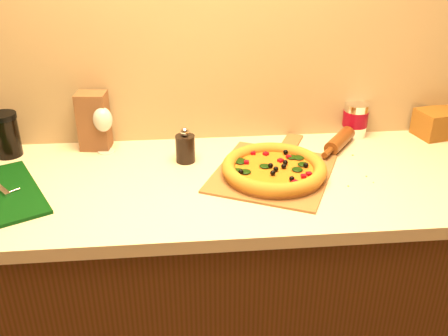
{
  "coord_description": "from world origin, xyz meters",
  "views": [
    {
      "loc": [
        -0.1,
        0.03,
        1.64
      ],
      "look_at": [
        0.02,
        1.38,
        0.96
      ],
      "focal_mm": 40.0,
      "sensor_mm": 36.0,
      "label": 1
    }
  ],
  "objects_px": {
    "pizza": "(274,169)",
    "wine_glass": "(103,121)",
    "rolling_pin": "(343,137)",
    "pepper_grinder": "(185,148)",
    "dark_jar": "(5,135)",
    "coffee_canister": "(355,119)",
    "pizza_peel": "(274,171)"
  },
  "relations": [
    {
      "from": "rolling_pin",
      "to": "coffee_canister",
      "type": "relative_size",
      "value": 2.46
    },
    {
      "from": "pizza_peel",
      "to": "dark_jar",
      "type": "bearing_deg",
      "value": -168.15
    },
    {
      "from": "wine_glass",
      "to": "pizza_peel",
      "type": "bearing_deg",
      "value": -20.7
    },
    {
      "from": "pizza_peel",
      "to": "pizza",
      "type": "xyz_separation_m",
      "value": [
        -0.01,
        -0.03,
        0.03
      ]
    },
    {
      "from": "pizza",
      "to": "dark_jar",
      "type": "distance_m",
      "value": 0.92
    },
    {
      "from": "pizza_peel",
      "to": "pepper_grinder",
      "type": "distance_m",
      "value": 0.31
    },
    {
      "from": "pizza",
      "to": "pepper_grinder",
      "type": "relative_size",
      "value": 2.69
    },
    {
      "from": "pizza_peel",
      "to": "dark_jar",
      "type": "distance_m",
      "value": 0.92
    },
    {
      "from": "coffee_canister",
      "to": "wine_glass",
      "type": "distance_m",
      "value": 0.92
    },
    {
      "from": "pepper_grinder",
      "to": "dark_jar",
      "type": "height_order",
      "value": "dark_jar"
    },
    {
      "from": "rolling_pin",
      "to": "coffee_canister",
      "type": "distance_m",
      "value": 0.1
    },
    {
      "from": "pizza",
      "to": "rolling_pin",
      "type": "relative_size",
      "value": 1.07
    },
    {
      "from": "pizza",
      "to": "wine_glass",
      "type": "bearing_deg",
      "value": 156.03
    },
    {
      "from": "pepper_grinder",
      "to": "rolling_pin",
      "type": "bearing_deg",
      "value": 9.29
    },
    {
      "from": "coffee_canister",
      "to": "dark_jar",
      "type": "bearing_deg",
      "value": -177.28
    },
    {
      "from": "coffee_canister",
      "to": "pizza_peel",
      "type": "bearing_deg",
      "value": -142.52
    },
    {
      "from": "rolling_pin",
      "to": "dark_jar",
      "type": "relative_size",
      "value": 2.02
    },
    {
      "from": "pizza",
      "to": "rolling_pin",
      "type": "xyz_separation_m",
      "value": [
        0.3,
        0.24,
        -0.0
      ]
    },
    {
      "from": "coffee_canister",
      "to": "wine_glass",
      "type": "bearing_deg",
      "value": -176.14
    },
    {
      "from": "wine_glass",
      "to": "pepper_grinder",
      "type": "bearing_deg",
      "value": -20.3
    },
    {
      "from": "pizza_peel",
      "to": "coffee_canister",
      "type": "relative_size",
      "value": 4.51
    },
    {
      "from": "pepper_grinder",
      "to": "coffee_canister",
      "type": "distance_m",
      "value": 0.66
    },
    {
      "from": "coffee_canister",
      "to": "wine_glass",
      "type": "xyz_separation_m",
      "value": [
        -0.92,
        -0.06,
        0.05
      ]
    },
    {
      "from": "dark_jar",
      "to": "pizza",
      "type": "bearing_deg",
      "value": -15.68
    },
    {
      "from": "pizza_peel",
      "to": "coffee_canister",
      "type": "height_order",
      "value": "coffee_canister"
    },
    {
      "from": "wine_glass",
      "to": "dark_jar",
      "type": "height_order",
      "value": "wine_glass"
    },
    {
      "from": "pepper_grinder",
      "to": "dark_jar",
      "type": "bearing_deg",
      "value": 170.2
    },
    {
      "from": "pizza",
      "to": "coffee_canister",
      "type": "bearing_deg",
      "value": 40.26
    },
    {
      "from": "pizza_peel",
      "to": "pepper_grinder",
      "type": "relative_size",
      "value": 4.59
    },
    {
      "from": "dark_jar",
      "to": "pepper_grinder",
      "type": "bearing_deg",
      "value": -9.8
    },
    {
      "from": "pepper_grinder",
      "to": "rolling_pin",
      "type": "xyz_separation_m",
      "value": [
        0.58,
        0.09,
        -0.03
      ]
    },
    {
      "from": "pizza",
      "to": "wine_glass",
      "type": "relative_size",
      "value": 2.01
    }
  ]
}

